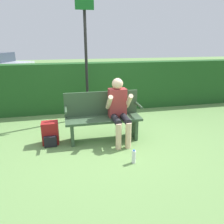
{
  "coord_description": "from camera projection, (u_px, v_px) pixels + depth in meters",
  "views": [
    {
      "loc": [
        -0.72,
        -4.03,
        1.96
      ],
      "look_at": [
        0.15,
        -0.1,
        0.62
      ],
      "focal_mm": 35.0,
      "sensor_mm": 36.0,
      "label": 1
    }
  ],
  "objects": [
    {
      "name": "ground_plane",
      "position": [
        104.0,
        140.0,
        4.5
      ],
      "size": [
        40.0,
        40.0,
        0.0
      ],
      "primitive_type": "plane",
      "color": "#668E4C"
    },
    {
      "name": "hedge_back",
      "position": [
        90.0,
        87.0,
        6.21
      ],
      "size": [
        12.0,
        0.45,
        1.35
      ],
      "color": "#1E4C1E",
      "rests_on": "ground"
    },
    {
      "name": "park_bench",
      "position": [
        103.0,
        116.0,
        4.41
      ],
      "size": [
        1.51,
        0.45,
        0.97
      ],
      "color": "#334C33",
      "rests_on": "ground"
    },
    {
      "name": "person_seated",
      "position": [
        119.0,
        108.0,
        4.27
      ],
      "size": [
        0.48,
        0.66,
        1.25
      ],
      "color": "#993333",
      "rests_on": "ground"
    },
    {
      "name": "backpack",
      "position": [
        50.0,
        134.0,
        4.27
      ],
      "size": [
        0.31,
        0.32,
        0.45
      ],
      "color": "maroon",
      "rests_on": "ground"
    },
    {
      "name": "water_bottle",
      "position": [
        134.0,
        157.0,
        3.62
      ],
      "size": [
        0.07,
        0.07,
        0.24
      ],
      "color": "white",
      "rests_on": "ground"
    },
    {
      "name": "signpost",
      "position": [
        86.0,
        51.0,
        5.25
      ],
      "size": [
        0.43,
        0.09,
        2.95
      ],
      "color": "black",
      "rests_on": "ground"
    }
  ]
}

